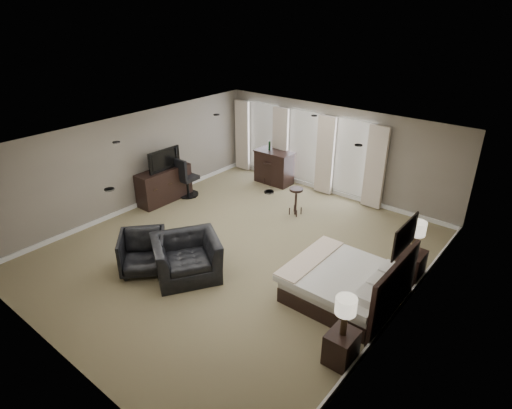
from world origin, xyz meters
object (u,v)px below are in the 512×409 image
Objects in this scene: tv at (163,167)px; bar_counter at (274,167)px; dresser at (164,185)px; bed at (339,269)px; nightstand_far at (410,266)px; armchair_near at (186,252)px; desk_chair at (187,177)px; lamp_near at (345,316)px; nightstand_near at (341,347)px; lamp_far at (416,238)px; bar_stool_left at (269,173)px; armchair_far at (143,251)px; bar_stool_right at (296,202)px.

tv reaches higher than bar_counter.
bed is at bearing -7.30° from dresser.
bed is at bearing -121.54° from nightstand_far.
armchair_near is (3.26, -2.15, -0.44)m from tv.
dresser is at bearing 66.34° from desk_chair.
lamp_near is 0.51× the size of armchair_near.
lamp_far is at bearing 90.00° from nightstand_near.
nightstand_far is at bearing 90.00° from lamp_near.
nightstand_near is 0.53× the size of tv.
lamp_far is (0.00, 0.00, 0.67)m from nightstand_far.
desk_chair is (0.26, 0.63, -0.42)m from tv.
bar_stool_left is at bearing 136.45° from nightstand_near.
dresser is at bearing 89.01° from armchair_near.
dresser is at bearing 0.00° from tv.
lamp_far reaches higher than armchair_near.
tv is at bearing 162.19° from nightstand_near.
lamp_far is at bearing 0.00° from nightstand_far.
lamp_far is at bearing 90.00° from lamp_near.
lamp_near is at bearing -58.46° from bed.
tv is 3.57m from armchair_far.
bed is at bearing -21.25° from armchair_far.
dresser is 1.37× the size of desk_chair.
bed is 2.57× the size of bar_stool_right.
desk_chair is (0.26, 0.63, 0.12)m from dresser.
bar_counter reaches higher than dresser.
bar_stool_right is at bearing -33.65° from bar_stool_left.
bar_stool_right is (1.82, -1.21, 0.01)m from bar_stool_left.
lamp_near reaches higher than armchair_near.
bed is 2.05× the size of armchair_far.
nightstand_far is 0.59× the size of tv.
bar_counter is (-4.39, 3.80, -0.10)m from bed.
armchair_near is at bearing -123.39° from tv.
armchair_near reaches higher than nightstand_near.
armchair_far is at bearing -144.16° from lamp_far.
bar_stool_right is at bearing 164.91° from nightstand_far.
armchair_near reaches higher than bar_stool_right.
nightstand_far is 0.38× the size of dresser.
nightstand_far is 0.82× the size of bar_stool_right.
dresser is 2.21× the size of bar_stool_left.
nightstand_far is at bearing -23.98° from bar_counter.
bar_counter is (-0.75, 5.62, 0.05)m from armchair_far.
lamp_near is 0.90× the size of bar_stool_right.
desk_chair is at bearing -120.05° from bar_counter.
armchair_far is at bearing -144.16° from nightstand_far.
nightstand_far is 0.52× the size of desk_chair.
bar_counter is (1.64, 3.02, -0.50)m from tv.
lamp_far is 3.67m from bar_stool_right.
lamp_near is 7.25m from desk_chair.
armchair_far is 0.79× the size of desk_chair.
bar_stool_left is (-5.32, 5.05, -0.53)m from lamp_near.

